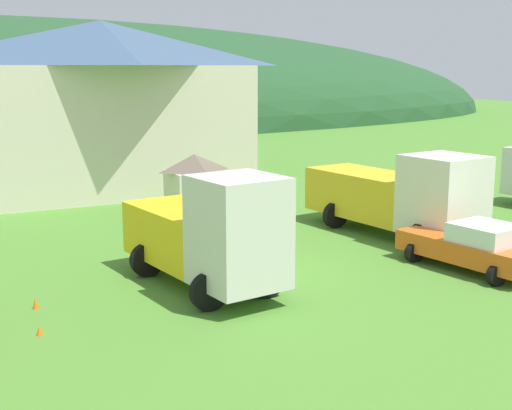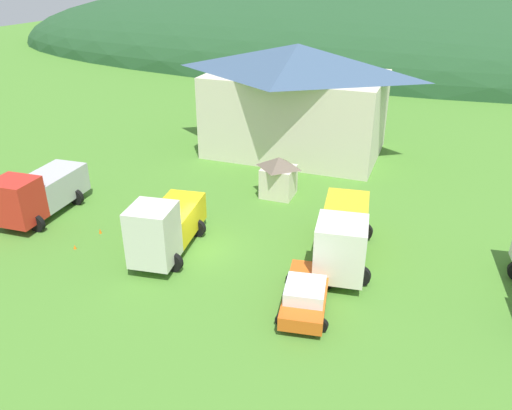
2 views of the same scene
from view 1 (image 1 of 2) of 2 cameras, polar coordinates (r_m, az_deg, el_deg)
name	(u,v)px [view 1 (image 1 of 2)]	position (r m, az deg, el deg)	size (l,w,h in m)	color
ground_plane	(241,273)	(23.07, -1.28, -5.63)	(200.00, 200.00, 0.00)	#4C842D
depot_building	(104,104)	(39.25, -12.46, 8.16)	(15.46, 9.99, 9.20)	beige
play_shed_cream	(195,185)	(31.21, -5.09, 1.63)	(2.40, 2.28, 2.91)	beige
flatbed_truck_yellow	(210,233)	(20.93, -3.78, -2.32)	(3.61, 6.85, 3.73)	silver
heavy_rig_striped	(401,194)	(28.16, 11.88, 0.86)	(3.92, 8.25, 3.52)	silver
service_pickup_orange	(474,246)	(24.34, 17.53, -3.24)	(2.93, 5.18, 1.66)	#DE5D1B
traffic_cone_near_pickup	(40,335)	(18.78, -17.42, -10.21)	(0.36, 0.36, 0.50)	orange
traffic_cone_mid_row	(36,309)	(20.75, -17.72, -8.15)	(0.36, 0.36, 0.63)	orange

